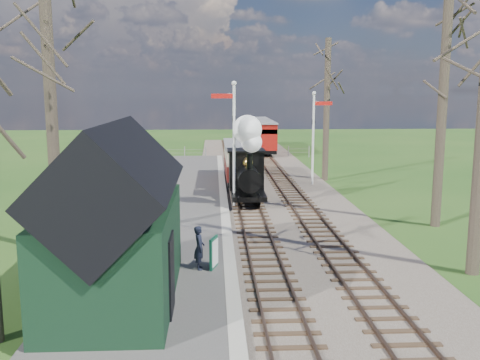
% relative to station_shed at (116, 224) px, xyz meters
% --- Properties ---
extents(distant_hills, '(114.40, 48.00, 22.02)m').
position_rel_station_shed_xyz_m(distant_hills, '(5.70, 60.38, -18.47)').
color(distant_hills, '#385B23').
rests_on(distant_hills, ground).
extents(ballast_bed, '(8.00, 60.00, 0.10)m').
position_rel_station_shed_xyz_m(ballast_bed, '(5.60, 18.00, -2.22)').
color(ballast_bed, brown).
rests_on(ballast_bed, ground).
extents(track_near, '(1.60, 60.00, 0.15)m').
position_rel_station_shed_xyz_m(track_near, '(4.30, 18.00, -2.17)').
color(track_near, brown).
rests_on(track_near, ground).
extents(track_far, '(1.60, 60.00, 0.15)m').
position_rel_station_shed_xyz_m(track_far, '(6.90, 18.00, -2.17)').
color(track_far, brown).
rests_on(track_far, ground).
extents(platform, '(5.00, 44.00, 0.20)m').
position_rel_station_shed_xyz_m(platform, '(0.80, 10.00, -2.17)').
color(platform, '#474442').
rests_on(platform, ground).
extents(coping_strip, '(0.40, 44.00, 0.21)m').
position_rel_station_shed_xyz_m(coping_strip, '(3.10, 10.00, -2.16)').
color(coping_strip, '#B2AD9E').
rests_on(coping_strip, ground).
extents(station_shed, '(3.25, 6.30, 4.78)m').
position_rel_station_shed_xyz_m(station_shed, '(0.00, 0.00, 0.00)').
color(station_shed, black).
rests_on(station_shed, platform).
extents(semaphore_near, '(1.22, 0.24, 6.22)m').
position_rel_station_shed_xyz_m(semaphore_near, '(3.53, 12.00, 1.35)').
color(semaphore_near, silver).
rests_on(semaphore_near, ground).
extents(semaphore_far, '(1.22, 0.24, 5.72)m').
position_rel_station_shed_xyz_m(semaphore_far, '(8.67, 18.00, 1.08)').
color(semaphore_far, silver).
rests_on(semaphore_far, ground).
extents(bare_trees, '(15.51, 22.39, 12.00)m').
position_rel_station_shed_xyz_m(bare_trees, '(5.63, 6.10, 2.94)').
color(bare_trees, '#382D23').
rests_on(bare_trees, ground).
extents(fence_line, '(12.60, 0.08, 1.00)m').
position_rel_station_shed_xyz_m(fence_line, '(4.60, 32.00, -1.72)').
color(fence_line, slate).
rests_on(fence_line, ground).
extents(locomotive, '(1.77, 4.13, 4.43)m').
position_rel_station_shed_xyz_m(locomotive, '(4.29, 12.72, -0.22)').
color(locomotive, black).
rests_on(locomotive, ground).
extents(coach, '(2.07, 7.08, 2.17)m').
position_rel_station_shed_xyz_m(coach, '(4.30, 18.78, -0.77)').
color(coach, black).
rests_on(coach, ground).
extents(red_carriage_a, '(2.34, 5.79, 2.46)m').
position_rel_station_shed_xyz_m(red_carriage_a, '(6.90, 33.82, -0.60)').
color(red_carriage_a, black).
rests_on(red_carriage_a, ground).
extents(red_carriage_b, '(2.34, 5.79, 2.46)m').
position_rel_station_shed_xyz_m(red_carriage_b, '(6.90, 39.32, -0.60)').
color(red_carriage_b, black).
rests_on(red_carriage_b, ground).
extents(sign_board, '(0.28, 0.68, 1.00)m').
position_rel_station_shed_xyz_m(sign_board, '(2.58, 2.37, -1.57)').
color(sign_board, '#0F4630').
rests_on(sign_board, platform).
extents(bench, '(0.94, 1.56, 0.86)m').
position_rel_station_shed_xyz_m(bench, '(0.85, -0.10, -1.66)').
color(bench, '#473119').
rests_on(bench, platform).
extents(person, '(0.37, 0.53, 1.39)m').
position_rel_station_shed_xyz_m(person, '(2.12, 2.30, -1.37)').
color(person, black).
rests_on(person, platform).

